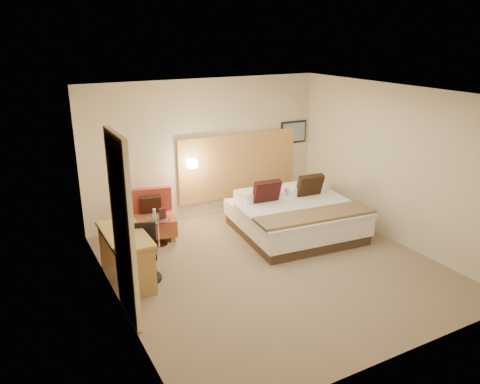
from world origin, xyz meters
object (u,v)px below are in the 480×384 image
bed (295,216)px  lounge_chair (152,219)px  side_table (158,230)px  desk (127,243)px  desk_chair (144,258)px

bed → lounge_chair: (-2.33, 1.11, 0.01)m
lounge_chair → side_table: 0.43m
bed → side_table: bed is taller
lounge_chair → side_table: size_ratio=1.86×
desk → desk_chair: desk_chair is taller
desk → desk_chair: bearing=-16.7°
side_table → desk_chair: 1.17m
desk_chair → bed: bearing=6.6°
bed → desk: (-3.14, -0.27, 0.28)m
bed → desk_chair: (-2.92, -0.34, 0.02)m
side_table → desk_chair: desk_chair is taller
side_table → desk: desk is taller
side_table → desk_chair: size_ratio=0.58×
lounge_chair → desk_chair: desk_chair is taller
bed → desk_chair: 2.94m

